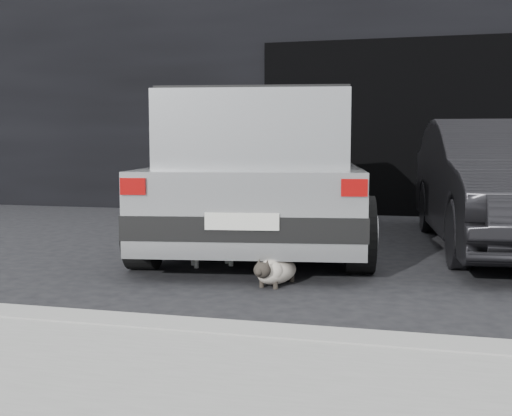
% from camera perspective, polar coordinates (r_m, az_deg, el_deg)
% --- Properties ---
extents(ground, '(80.00, 80.00, 0.00)m').
position_cam_1_polar(ground, '(6.00, 1.18, -4.56)').
color(ground, black).
rests_on(ground, ground).
extents(building_facade, '(34.00, 4.00, 5.00)m').
position_cam_1_polar(building_facade, '(11.84, 12.89, 12.54)').
color(building_facade, black).
rests_on(building_facade, ground).
extents(garage_opening, '(4.00, 0.10, 2.60)m').
position_cam_1_polar(garage_opening, '(9.75, 12.41, 6.96)').
color(garage_opening, black).
rests_on(garage_opening, ground).
extents(curb, '(18.00, 0.25, 0.12)m').
position_cam_1_polar(curb, '(3.33, 7.92, -12.08)').
color(curb, gray).
rests_on(curb, ground).
extents(silver_hatchback, '(2.61, 4.48, 1.56)m').
position_cam_1_polar(silver_hatchback, '(6.75, 0.66, 3.87)').
color(silver_hatchback, '#A5A7A9').
rests_on(silver_hatchback, ground).
extents(second_car, '(1.79, 4.14, 1.33)m').
position_cam_1_polar(second_car, '(6.95, 21.28, 1.97)').
color(second_car, black).
rests_on(second_car, ground).
extents(cat_siamese, '(0.34, 0.68, 0.24)m').
position_cam_1_polar(cat_siamese, '(4.88, 1.66, -5.67)').
color(cat_siamese, beige).
rests_on(cat_siamese, ground).
extents(cat_white, '(0.67, 0.52, 0.37)m').
position_cam_1_polar(cat_white, '(5.67, -3.57, -3.35)').
color(cat_white, silver).
rests_on(cat_white, ground).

